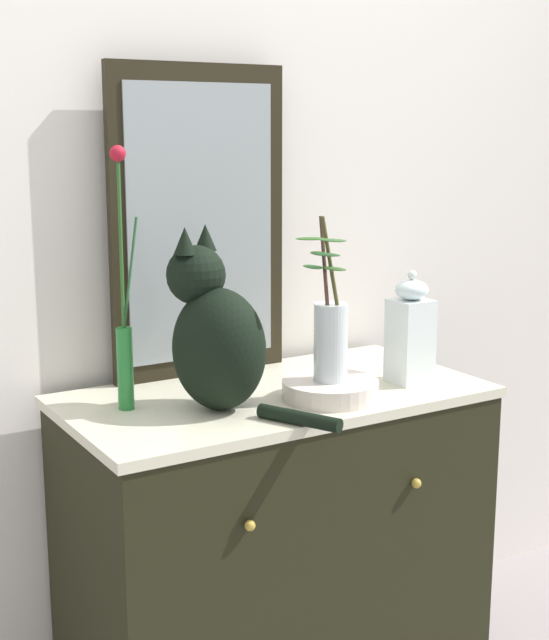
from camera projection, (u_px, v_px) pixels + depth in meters
wall_back at (208, 209)px, 2.45m from camera, size 4.40×0.08×2.60m
sideboard at (275, 556)px, 2.34m from camera, size 1.03×0.56×0.88m
mirror_leaning at (199, 223)px, 2.34m from camera, size 0.48×0.03×0.79m
cat_sitting at (216, 335)px, 2.08m from camera, size 0.29×0.44×0.42m
vase_slim_green at (124, 330)px, 2.08m from camera, size 0.06×0.04×0.60m
bowl_porcelain at (330, 389)px, 2.19m from camera, size 0.23×0.23×0.05m
vase_glass_clear at (330, 334)px, 2.16m from camera, size 0.14×0.16×0.39m
jar_lidded_porcelain at (410, 333)px, 2.31m from camera, size 0.09×0.09×0.29m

